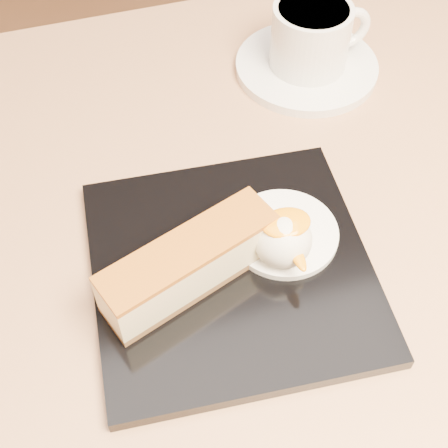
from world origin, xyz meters
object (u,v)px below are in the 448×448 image
object	(u,v)px
saucer	(306,67)
coffee_cup	(312,35)
ice_cream_scoop	(283,240)
cheesecake	(190,264)
dessert_plate	(231,268)
table	(288,355)

from	to	relation	value
saucer	coffee_cup	bearing A→B (deg)	2.05
ice_cream_scoop	coffee_cup	distance (m)	0.25
saucer	ice_cream_scoop	bearing A→B (deg)	-116.68
saucer	cheesecake	bearing A→B (deg)	-129.82
dessert_plate	cheesecake	bearing A→B (deg)	-171.87
dessert_plate	cheesecake	size ratio (longest dim) A/B	1.49
cheesecake	ice_cream_scoop	world-z (taller)	same
dessert_plate	saucer	xyz separation A→B (m)	(0.15, 0.22, -0.00)
ice_cream_scoop	saucer	size ratio (longest dim) A/B	0.31
table	saucer	size ratio (longest dim) A/B	5.33
dessert_plate	saucer	distance (m)	0.27
dessert_plate	saucer	size ratio (longest dim) A/B	1.47
saucer	coffee_cup	distance (m)	0.04
dessert_plate	ice_cream_scoop	distance (m)	0.05
table	dessert_plate	distance (m)	0.17
dessert_plate	cheesecake	distance (m)	0.05
dessert_plate	saucer	bearing A→B (deg)	55.22
dessert_plate	coffee_cup	distance (m)	0.27
cheesecake	saucer	bearing A→B (deg)	30.69
table	dessert_plate	bearing A→B (deg)	164.96
ice_cream_scoop	saucer	xyz separation A→B (m)	(0.11, 0.23, -0.03)
saucer	coffee_cup	world-z (taller)	coffee_cup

